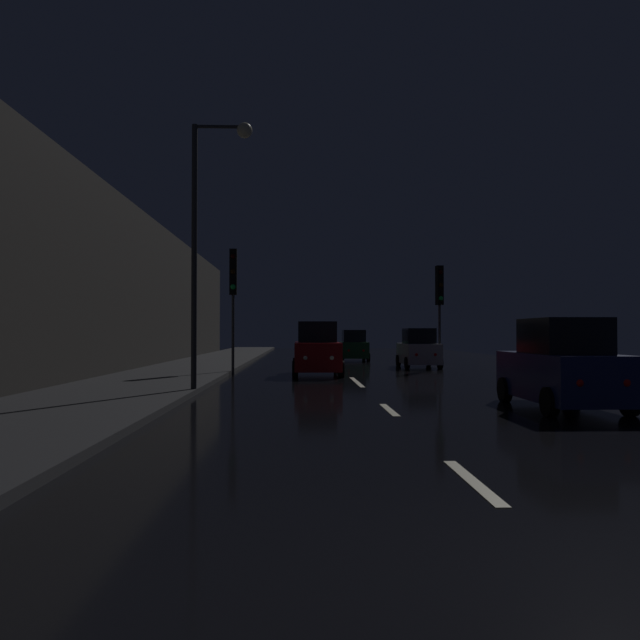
# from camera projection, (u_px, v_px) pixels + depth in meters

# --- Properties ---
(ground) EXTENTS (26.51, 84.00, 0.02)m
(ground) POSITION_uv_depth(u_px,v_px,m) (343.00, 371.00, 28.63)
(ground) COLOR black
(sidewalk_left) EXTENTS (4.40, 84.00, 0.15)m
(sidewalk_left) POSITION_uv_depth(u_px,v_px,m) (189.00, 369.00, 28.40)
(sidewalk_left) COLOR #28282B
(sidewalk_left) RESTS_ON ground
(building_facade_left) EXTENTS (0.80, 63.00, 7.39)m
(building_facade_left) POSITION_uv_depth(u_px,v_px,m) (109.00, 284.00, 24.90)
(building_facade_left) COLOR #2D2B28
(building_facade_left) RESTS_ON ground
(lane_centerline) EXTENTS (0.16, 17.90, 0.01)m
(lane_centerline) POSITION_uv_depth(u_px,v_px,m) (376.00, 399.00, 16.10)
(lane_centerline) COLOR beige
(lane_centerline) RESTS_ON ground
(traffic_light_far_left) EXTENTS (0.33, 0.47, 5.20)m
(traffic_light_far_left) POSITION_uv_depth(u_px,v_px,m) (233.00, 283.00, 25.75)
(traffic_light_far_left) COLOR #38383A
(traffic_light_far_left) RESTS_ON ground
(traffic_light_far_right) EXTENTS (0.36, 0.48, 4.98)m
(traffic_light_far_right) POSITION_uv_depth(u_px,v_px,m) (440.00, 294.00, 29.99)
(traffic_light_far_right) COLOR #38383A
(traffic_light_far_right) RESTS_ON ground
(streetlamp_overhead) EXTENTS (1.70, 0.44, 7.67)m
(streetlamp_overhead) POSITION_uv_depth(u_px,v_px,m) (210.00, 215.00, 17.49)
(streetlamp_overhead) COLOR #2D2D30
(streetlamp_overhead) RESTS_ON ground
(car_approaching_headlights) EXTENTS (2.00, 4.34, 2.18)m
(car_approaching_headlights) POSITION_uv_depth(u_px,v_px,m) (317.00, 351.00, 25.55)
(car_approaching_headlights) COLOR maroon
(car_approaching_headlights) RESTS_ON ground
(car_distant_taillights) EXTENTS (1.76, 3.81, 1.92)m
(car_distant_taillights) POSITION_uv_depth(u_px,v_px,m) (354.00, 347.00, 38.75)
(car_distant_taillights) COLOR #0F3819
(car_distant_taillights) RESTS_ON ground
(car_parked_right_far) EXTENTS (1.79, 3.88, 1.96)m
(car_parked_right_far) POSITION_uv_depth(u_px,v_px,m) (418.00, 350.00, 31.13)
(car_parked_right_far) COLOR #A5A8AD
(car_parked_right_far) RESTS_ON ground
(car_parked_right_near) EXTENTS (1.88, 4.06, 2.05)m
(car_parked_right_near) POSITION_uv_depth(u_px,v_px,m) (562.00, 367.00, 14.10)
(car_parked_right_near) COLOR #141E51
(car_parked_right_near) RESTS_ON ground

